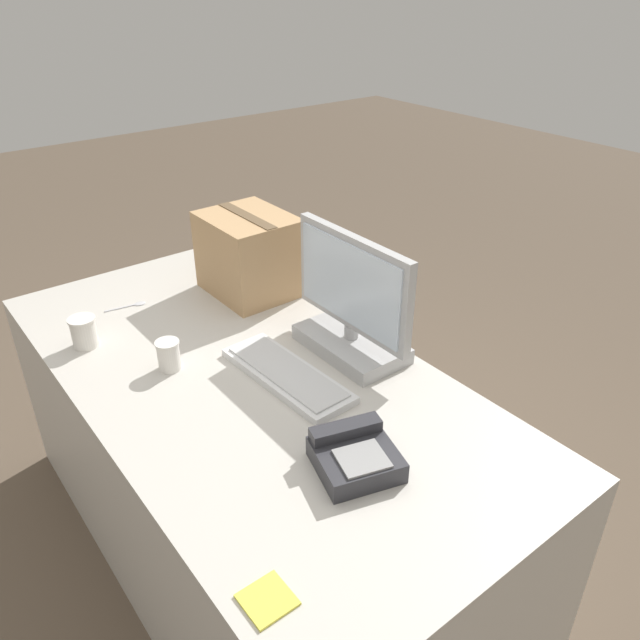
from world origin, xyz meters
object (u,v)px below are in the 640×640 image
spoon (133,305)px  paper_cup_left (84,332)px  sticky_note_pad (267,600)px  keyboard (287,375)px  desk_phone (355,456)px  monitor (352,310)px  cardboard_box (249,254)px  paper_cup_right (169,355)px

spoon → paper_cup_left: bearing=-135.0°
paper_cup_left → sticky_note_pad: 1.09m
keyboard → desk_phone: bearing=-14.3°
desk_phone → monitor: bearing=157.5°
monitor → keyboard: bearing=-89.4°
desk_phone → cardboard_box: bearing=178.8°
paper_cup_right → sticky_note_pad: 0.84m
monitor → paper_cup_left: monitor is taller
monitor → sticky_note_pad: 0.90m
keyboard → spoon: bearing=-168.7°
paper_cup_right → cardboard_box: (-0.28, 0.46, 0.10)m
keyboard → paper_cup_left: 0.66m
spoon → sticky_note_pad: bearing=-93.3°
monitor → desk_phone: monitor is taller
keyboard → desk_phone: (0.39, -0.08, 0.02)m
paper_cup_left → paper_cup_right: bearing=28.6°
paper_cup_right → sticky_note_pad: size_ratio=1.01×
monitor → desk_phone: size_ratio=2.05×
sticky_note_pad → paper_cup_right: bearing=166.2°
paper_cup_left → paper_cup_right: (0.27, 0.15, -0.00)m
paper_cup_right → sticky_note_pad: paper_cup_right is taller
keyboard → sticky_note_pad: keyboard is taller
keyboard → cardboard_box: bearing=155.1°
paper_cup_right → paper_cup_left: bearing=-151.4°
keyboard → cardboard_box: size_ratio=1.40×
monitor → keyboard: 0.27m
monitor → sticky_note_pad: monitor is taller
desk_phone → paper_cup_left: bearing=-144.7°
keyboard → paper_cup_left: (-0.52, -0.39, 0.04)m
cardboard_box → sticky_note_pad: bearing=-30.9°
paper_cup_left → paper_cup_right: 0.31m
keyboard → spoon: (-0.68, -0.17, -0.01)m
desk_phone → keyboard: bearing=-175.0°
desk_phone → spoon: (-1.08, -0.09, -0.03)m
monitor → spoon: bearing=-148.8°
sticky_note_pad → desk_phone: bearing=115.6°
desk_phone → sticky_note_pad: 0.40m
paper_cup_right → cardboard_box: cardboard_box is taller
paper_cup_left → keyboard: bearing=36.7°
monitor → keyboard: (0.00, -0.24, -0.13)m
spoon → cardboard_box: 0.44m
keyboard → desk_phone: 0.40m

